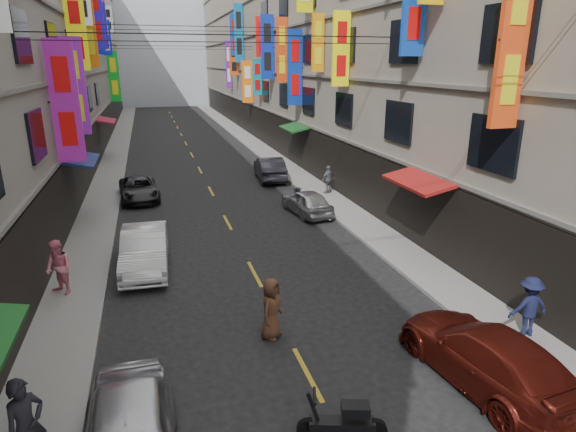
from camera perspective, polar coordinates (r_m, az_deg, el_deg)
sidewalk_left at (r=40.16m, az=-19.92°, el=6.47°), size 2.00×90.00×0.12m
sidewalk_right at (r=41.10m, az=-2.90°, el=7.75°), size 2.00×90.00×0.12m
building_row_left at (r=40.45m, az=-30.34°, el=18.74°), size 10.14×90.00×19.00m
building_row_right at (r=42.30m, az=5.36°, el=20.80°), size 10.14×90.00×19.00m
haze_block at (r=89.56m, az=-14.88°, el=19.66°), size 18.00×8.00×22.00m
shop_signage at (r=32.59m, az=-11.34°, el=20.74°), size 14.00×55.00×11.58m
street_awnings at (r=23.87m, az=-11.24°, el=7.29°), size 13.99×35.20×0.41m
overhead_cables at (r=27.65m, az=-10.05°, el=20.83°), size 14.00×38.04×1.24m
lane_markings at (r=37.26m, az=-10.89°, el=6.32°), size 0.12×80.20×0.01m
scooter_crossing at (r=10.37m, az=6.61°, el=-23.09°), size 1.76×0.74×1.14m
scooter_far_right at (r=25.21m, az=1.09°, el=2.21°), size 0.77×1.75×1.14m
car_left_mid at (r=18.21m, az=-16.61°, el=-3.79°), size 1.76×4.57×1.49m
car_left_far at (r=27.53m, az=-17.26°, el=3.07°), size 2.30×4.41×1.19m
car_right_near at (r=12.50m, az=22.45°, el=-15.06°), size 2.52×5.07×1.42m
car_right_mid at (r=23.75m, az=2.24°, el=1.68°), size 1.93×3.82×1.25m
car_right_far at (r=30.82m, az=-2.19°, el=5.65°), size 1.93×4.58×1.47m
pedestrian_lnear at (r=10.35m, az=-28.58°, el=-21.06°), size 0.94×0.94×1.91m
pedestrian_lfar at (r=16.90m, az=-25.54°, el=-5.55°), size 1.04×1.05×1.80m
pedestrian_rnear at (r=14.60m, az=26.66°, el=-9.56°), size 1.14×0.66×1.70m
pedestrian_rfar at (r=27.20m, az=4.80°, el=4.35°), size 1.07×0.84×1.59m
pedestrian_crossing at (r=13.21m, az=-2.02°, el=-10.89°), size 0.99×1.03×1.74m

